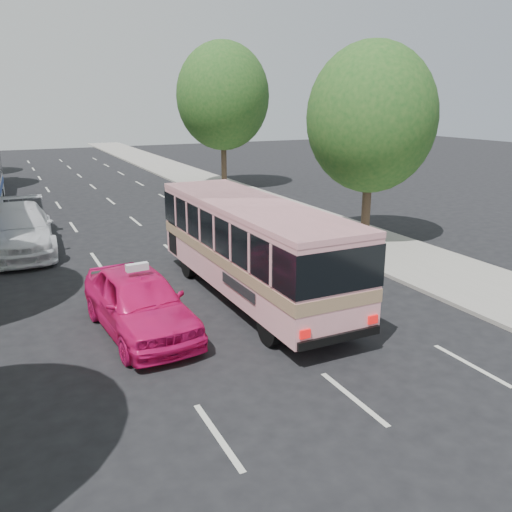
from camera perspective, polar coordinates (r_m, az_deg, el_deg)
ground at (r=12.33m, az=0.78°, el=-11.47°), size 120.00×120.00×0.00m
sidewalk_right at (r=33.13m, az=-1.49°, el=6.36°), size 4.00×90.00×0.12m
tree_right_near at (r=22.37m, az=12.33°, el=14.51°), size 5.10×5.10×7.95m
tree_right_far at (r=36.49m, az=-3.36°, el=16.81°), size 6.00×6.00×9.35m
pink_bus at (r=15.70m, az=-0.55°, el=1.75°), size 2.41×9.13×2.90m
pink_taxi at (r=13.98m, az=-12.18°, el=-4.72°), size 2.30×4.96×1.64m
white_pickup at (r=22.82m, az=-23.71°, el=2.59°), size 2.72×6.23×1.78m
taxi_roof_sign at (r=13.68m, az=-12.41°, el=-1.15°), size 0.56×0.22×0.18m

